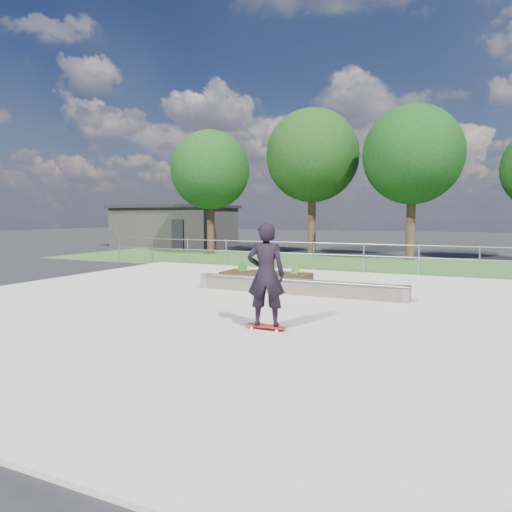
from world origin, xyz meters
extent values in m
plane|color=black|center=(0.00, 0.00, 0.00)|extent=(120.00, 120.00, 0.00)
cube|color=#2D5421|center=(0.00, 11.00, 0.01)|extent=(30.00, 8.00, 0.02)
cube|color=#B1AA9D|center=(0.00, 0.00, 0.03)|extent=(15.00, 15.00, 0.06)
cylinder|color=#999BA1|center=(-10.00, 7.50, 0.60)|extent=(0.06, 0.06, 1.20)
cylinder|color=gray|center=(-8.00, 7.50, 0.60)|extent=(0.06, 0.06, 1.20)
cylinder|color=gray|center=(-6.00, 7.50, 0.60)|extent=(0.06, 0.06, 1.20)
cylinder|color=gray|center=(-4.00, 7.50, 0.60)|extent=(0.06, 0.06, 1.20)
cylinder|color=gray|center=(-2.00, 7.50, 0.60)|extent=(0.06, 0.06, 1.20)
cylinder|color=gray|center=(0.00, 7.50, 0.60)|extent=(0.06, 0.06, 1.20)
cylinder|color=#909398|center=(2.00, 7.50, 0.60)|extent=(0.06, 0.06, 1.20)
cylinder|color=#94969C|center=(4.00, 7.50, 0.60)|extent=(0.06, 0.06, 1.20)
cylinder|color=gray|center=(6.00, 7.50, 0.60)|extent=(0.06, 0.06, 1.20)
cylinder|color=gray|center=(0.00, 7.50, 1.15)|extent=(20.00, 0.04, 0.04)
cylinder|color=#93969B|center=(0.00, 7.50, 0.70)|extent=(20.00, 0.04, 0.04)
cube|color=#2A2825|center=(-14.00, 18.00, 1.40)|extent=(8.00, 5.00, 2.80)
cube|color=black|center=(-14.00, 18.00, 2.90)|extent=(8.40, 5.40, 0.20)
cube|color=black|center=(-12.00, 15.45, 1.00)|extent=(0.90, 0.10, 2.00)
cylinder|color=black|center=(-8.00, 13.00, 1.46)|extent=(0.44, 0.44, 2.93)
sphere|color=black|center=(-8.00, 13.00, 4.88)|extent=(4.55, 4.55, 4.55)
cylinder|color=#332014|center=(-2.50, 15.00, 1.69)|extent=(0.44, 0.44, 3.38)
sphere|color=black|center=(-2.50, 15.00, 5.62)|extent=(5.25, 5.25, 5.25)
cylinder|color=#352315|center=(3.00, 14.00, 1.57)|extent=(0.44, 0.44, 3.15)
sphere|color=black|center=(3.00, 14.00, 5.25)|extent=(4.90, 4.90, 4.90)
cube|color=brown|center=(1.33, 1.78, 0.26)|extent=(6.00, 0.40, 0.40)
cylinder|color=gray|center=(1.33, 1.58, 0.46)|extent=(6.00, 0.06, 0.06)
cube|color=#6A5C4E|center=(-1.57, 1.78, 0.26)|extent=(0.15, 0.42, 0.40)
cube|color=#6B5D4F|center=(4.23, 1.78, 0.26)|extent=(0.15, 0.42, 0.40)
cube|color=black|center=(-0.59, 4.03, 0.18)|extent=(3.00, 1.20, 0.25)
sphere|color=yellow|center=(-1.79, 4.13, 0.39)|extent=(0.14, 0.14, 0.14)
sphere|color=yellow|center=(-1.19, 3.93, 0.39)|extent=(0.14, 0.14, 0.14)
sphere|color=yellow|center=(-0.59, 4.13, 0.39)|extent=(0.14, 0.14, 0.14)
sphere|color=yellow|center=(0.01, 3.93, 0.39)|extent=(0.14, 0.14, 0.14)
sphere|color=gold|center=(0.61, 4.13, 0.39)|extent=(0.14, 0.14, 0.14)
cone|color=#144614|center=(-1.59, 4.28, 0.49)|extent=(0.44, 0.44, 0.36)
cone|color=#1A4012|center=(-0.59, 4.28, 0.49)|extent=(0.44, 0.44, 0.36)
cone|color=#1F4D16|center=(0.41, 4.28, 0.49)|extent=(0.44, 0.44, 0.36)
cylinder|color=white|center=(1.88, -2.35, 0.09)|extent=(0.05, 0.03, 0.05)
cylinder|color=white|center=(1.88, -2.17, 0.09)|extent=(0.05, 0.03, 0.05)
cylinder|color=white|center=(2.40, -2.35, 0.09)|extent=(0.05, 0.03, 0.05)
cylinder|color=silver|center=(2.40, -2.17, 0.09)|extent=(0.05, 0.03, 0.05)
cylinder|color=#9D9EA2|center=(1.88, -2.26, 0.11)|extent=(0.02, 0.18, 0.02)
cylinder|color=#A2A2A7|center=(2.40, -2.26, 0.11)|extent=(0.02, 0.18, 0.02)
cube|color=#A41B14|center=(2.14, -2.26, 0.13)|extent=(0.80, 0.21, 0.02)
imported|color=black|center=(2.14, -2.26, 1.12)|extent=(0.81, 0.64, 1.96)
camera|label=1|loc=(5.52, -10.07, 2.21)|focal=32.00mm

